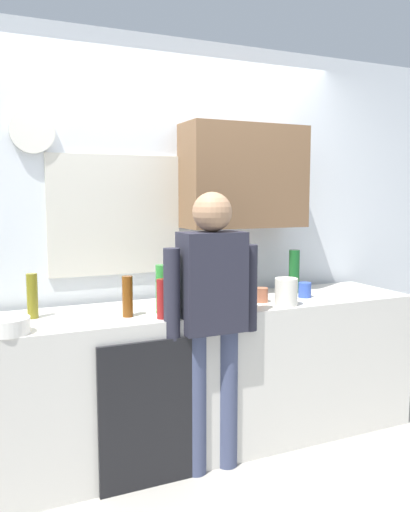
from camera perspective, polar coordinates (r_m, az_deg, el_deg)
name	(u,v)px	position (r m, az deg, el deg)	size (l,w,h in m)	color
ground_plane	(212,469)	(3.28, 0.73, -22.15)	(8.00, 8.00, 0.00)	#9E998E
kitchen_counter	(191,377)	(3.35, -1.50, -13.07)	(3.02, 0.64, 0.90)	beige
dishwasher_panel	(150,415)	(2.95, -6.04, -16.86)	(0.56, 0.02, 0.81)	black
back_wall_assembly	(175,229)	(3.55, -3.28, 3.01)	(4.62, 0.42, 2.60)	silver
coffee_maker	(229,286)	(3.07, 2.61, -3.30)	(0.20, 0.20, 0.33)	black
bottle_amber_beer	(128,296)	(2.96, -8.44, -4.38)	(0.06, 0.06, 0.23)	brown
bottle_red_vinegar	(162,299)	(2.89, -4.66, -4.67)	(0.06, 0.06, 0.22)	maroon
bottle_olive_oil	(32,296)	(3.04, -18.30, -4.15)	(0.06, 0.06, 0.25)	olive
bottle_dark_sauce	(214,286)	(3.42, 0.99, -3.23)	(0.06, 0.06, 0.18)	black
bottle_green_wine	(294,271)	(3.68, 9.69, -1.66)	(0.07, 0.07, 0.30)	#195923
bottle_clear_soda	(163,289)	(3.02, -4.55, -3.60)	(0.09, 0.09, 0.28)	#2D8C33
cup_terracotta_mug	(262,295)	(3.35, 6.20, -4.24)	(0.08, 0.08, 0.09)	#B26647
cup_blue_mug	(305,290)	(3.54, 10.81, -3.65)	(0.08, 0.08, 0.10)	#3351B2
mixing_bowl	(7,326)	(2.76, -20.76, -7.13)	(0.22, 0.22, 0.08)	white
dish_soap	(228,291)	(3.28, 2.57, -3.86)	(0.06, 0.06, 0.18)	blue
storage_canister	(286,292)	(3.26, 8.84, -3.88)	(0.14, 0.14, 0.17)	silver
person_at_sink	(212,309)	(2.95, 0.76, -5.77)	(0.57, 0.22, 1.60)	#3F4766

